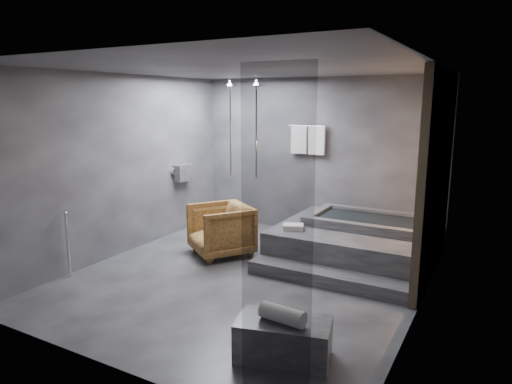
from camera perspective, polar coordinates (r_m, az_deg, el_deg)
The scene contains 7 objects.
room at distance 6.04m, azimuth 3.32°, elevation 5.03°, with size 5.00×5.04×2.82m.
tub_deck at distance 7.22m, azimuth 12.11°, elevation -6.17°, with size 2.20×2.00×0.50m, color #2D2D2F.
tub_step at distance 6.22m, azimuth 8.79°, elevation -10.54°, with size 2.20×0.36×0.18m, color #2D2D2F.
concrete_bench at distance 4.50m, azimuth 3.45°, elevation -17.97°, with size 0.87×0.48×0.39m, color #2D2D2F.
driftwood_chair at distance 7.20m, azimuth -4.42°, elevation -4.74°, with size 0.86×0.88×0.81m, color #482C12.
rolled_towel at distance 4.33m, azimuth 3.32°, elevation -15.06°, with size 0.16×0.16×0.44m, color white.
deck_towel at distance 6.85m, azimuth 4.68°, elevation -4.38°, with size 0.30×0.22×0.08m, color silver.
Camera 1 is at (3.00, -5.16, 2.40)m, focal length 32.00 mm.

